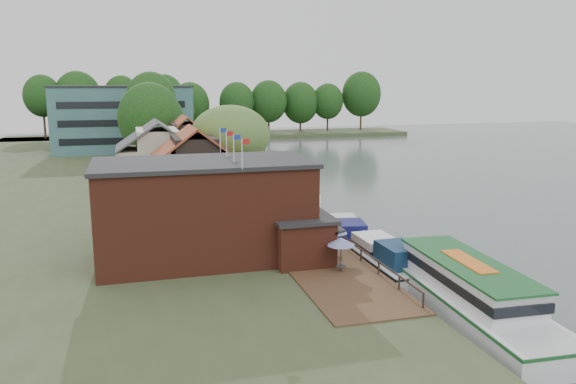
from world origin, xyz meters
TOP-DOWN VIEW (x-y plane):
  - ground at (0.00, 0.00)m, footprint 260.00×260.00m
  - land_bank at (-30.00, 35.00)m, footprint 50.00×140.00m
  - quay_deck at (-8.00, 10.00)m, footprint 6.00×50.00m
  - quay_rail at (-5.30, 10.50)m, footprint 0.20×49.00m
  - pub at (-14.00, -1.00)m, footprint 20.00×11.00m
  - hotel_block at (-22.00, 70.00)m, footprint 25.40×12.40m
  - cottage_a at (-15.00, 14.00)m, footprint 8.60×7.60m
  - cottage_b at (-18.00, 24.00)m, footprint 9.60×8.60m
  - cottage_c at (-14.00, 33.00)m, footprint 7.60×7.60m
  - willow at (-10.50, 19.00)m, footprint 8.60×8.60m
  - umbrella_0 at (-7.56, -6.79)m, footprint 1.96×1.96m
  - umbrella_1 at (-6.89, -3.65)m, footprint 2.01×2.01m
  - umbrella_2 at (-7.24, -0.48)m, footprint 2.25×2.25m
  - umbrella_3 at (-7.02, 1.85)m, footprint 2.05×2.05m
  - umbrella_4 at (-7.50, 4.39)m, footprint 2.40×2.40m
  - umbrella_5 at (-7.15, 8.40)m, footprint 2.01×2.01m
  - umbrella_6 at (-7.65, 11.26)m, footprint 2.43×2.43m
  - cruiser_0 at (-3.28, -4.79)m, footprint 3.69×10.86m
  - cruiser_1 at (-3.23, 2.98)m, footprint 4.95×10.21m
  - cruiser_2 at (-3.55, 13.71)m, footprint 6.85×11.48m
  - cruiser_3 at (-3.49, 23.22)m, footprint 4.18×11.09m
  - cruiser_4 at (-2.61, 35.01)m, footprint 5.95×9.69m
  - tour_boat at (-1.98, -13.90)m, footprint 5.11×15.66m
  - swan at (-1.03, -13.81)m, footprint 0.44×0.44m
  - bank_tree_0 at (-18.07, 40.87)m, footprint 8.93×8.93m
  - bank_tree_1 at (-15.91, 49.58)m, footprint 6.67×6.67m
  - bank_tree_2 at (-17.27, 56.23)m, footprint 8.34×8.34m
  - bank_tree_3 at (-14.68, 77.06)m, footprint 6.22×6.22m
  - bank_tree_4 at (-10.16, 87.91)m, footprint 6.98×6.98m
  - bank_tree_5 at (-12.67, 94.59)m, footprint 8.62×8.62m

SIDE VIEW (x-z plane):
  - ground at x=0.00m, z-range 0.00..0.00m
  - swan at x=-1.03m, z-range 0.00..0.44m
  - land_bank at x=-30.00m, z-range 0.00..1.00m
  - quay_deck at x=-8.00m, z-range 1.00..1.10m
  - cruiser_4 at x=-2.61m, z-range 0.00..2.21m
  - cruiser_1 at x=-3.23m, z-range 0.00..2.37m
  - cruiser_0 at x=-3.28m, z-range 0.00..2.65m
  - cruiser_3 at x=-3.49m, z-range 0.00..2.68m
  - cruiser_2 at x=-3.55m, z-range 0.00..2.69m
  - quay_rail at x=-5.30m, z-range 1.00..2.00m
  - tour_boat at x=-1.98m, z-range 0.00..3.38m
  - umbrella_0 at x=-7.56m, z-range 1.10..3.48m
  - umbrella_1 at x=-6.89m, z-range 1.10..3.48m
  - umbrella_2 at x=-7.24m, z-range 1.10..3.48m
  - umbrella_3 at x=-7.02m, z-range 1.10..3.48m
  - umbrella_4 at x=-7.50m, z-range 1.10..3.48m
  - umbrella_5 at x=-7.15m, z-range 1.10..3.48m
  - umbrella_6 at x=-7.65m, z-range 1.10..3.48m
  - pub at x=-14.00m, z-range 1.00..8.30m
  - cottage_a at x=-15.00m, z-range 1.00..9.50m
  - cottage_b at x=-18.00m, z-range 1.00..9.50m
  - cottage_c at x=-14.00m, z-range 1.00..9.50m
  - willow at x=-10.50m, z-range 1.00..11.43m
  - bank_tree_4 at x=-10.16m, z-range 1.00..11.63m
  - bank_tree_1 at x=-15.91m, z-range 1.00..12.06m
  - hotel_block at x=-22.00m, z-range 1.00..13.30m
  - bank_tree_0 at x=-18.07m, z-range 1.00..13.88m
  - bank_tree_3 at x=-14.68m, z-range 1.00..14.20m
  - bank_tree_2 at x=-17.27m, z-range 1.00..15.61m
  - bank_tree_5 at x=-12.67m, z-range 1.00..15.76m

